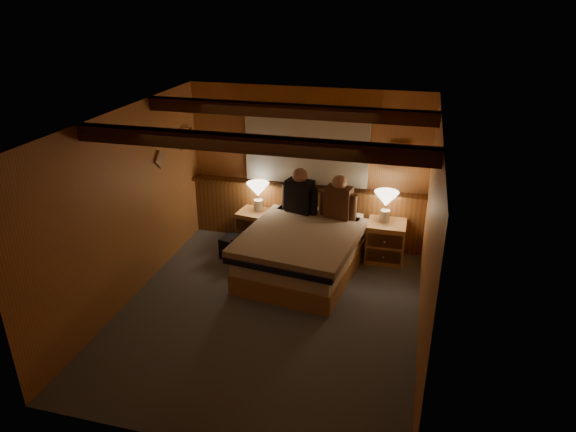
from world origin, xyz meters
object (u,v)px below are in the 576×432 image
(duffel_bag, at_px, (240,248))
(nightstand_left, at_px, (255,227))
(person_left, at_px, (300,194))
(lamp_left, at_px, (258,191))
(nightstand_right, at_px, (386,241))
(person_right, at_px, (339,200))
(lamp_right, at_px, (386,201))
(bed, at_px, (302,251))

(duffel_bag, bearing_deg, nightstand_left, 94.72)
(nightstand_left, relative_size, person_left, 0.79)
(lamp_left, distance_m, person_left, 0.69)
(nightstand_left, bearing_deg, duffel_bag, -90.25)
(nightstand_right, bearing_deg, nightstand_left, 179.14)
(person_left, bearing_deg, person_right, 8.45)
(lamp_right, relative_size, person_left, 0.65)
(nightstand_left, bearing_deg, lamp_left, 63.00)
(duffel_bag, bearing_deg, person_left, 44.44)
(lamp_left, height_order, lamp_right, lamp_right)
(nightstand_right, xyz_separation_m, lamp_left, (-1.96, 0.09, 0.56))
(person_left, bearing_deg, lamp_right, 16.98)
(nightstand_right, bearing_deg, duffel_bag, -166.34)
(person_left, height_order, person_right, person_left)
(bed, bearing_deg, lamp_left, 146.07)
(duffel_bag, bearing_deg, nightstand_right, 26.34)
(person_right, height_order, duffel_bag, person_right)
(bed, height_order, duffel_bag, bed)
(lamp_left, bearing_deg, person_right, -7.33)
(lamp_right, height_order, person_left, person_left)
(bed, relative_size, person_right, 3.10)
(bed, xyz_separation_m, lamp_left, (-0.87, 0.76, 0.52))
(lamp_right, bearing_deg, person_right, -169.78)
(nightstand_right, bearing_deg, bed, -148.12)
(lamp_left, bearing_deg, bed, -41.21)
(bed, height_order, person_right, person_right)
(lamp_right, xyz_separation_m, person_right, (-0.66, -0.12, -0.01))
(lamp_right, xyz_separation_m, duffel_bag, (-2.03, -0.54, -0.75))
(bed, bearing_deg, lamp_right, 41.80)
(person_left, bearing_deg, lamp_left, -174.45)
(person_left, bearing_deg, nightstand_left, -169.69)
(person_left, height_order, duffel_bag, person_left)
(nightstand_left, xyz_separation_m, lamp_left, (0.04, 0.05, 0.58))
(lamp_left, relative_size, duffel_bag, 0.76)
(lamp_left, distance_m, lamp_right, 1.92)
(bed, xyz_separation_m, lamp_right, (1.05, 0.72, 0.58))
(nightstand_left, bearing_deg, lamp_right, 8.19)
(nightstand_right, distance_m, lamp_left, 2.04)
(nightstand_right, height_order, lamp_left, lamp_left)
(nightstand_right, bearing_deg, lamp_right, 133.21)
(lamp_right, height_order, person_right, person_right)
(lamp_right, bearing_deg, nightstand_left, -179.68)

